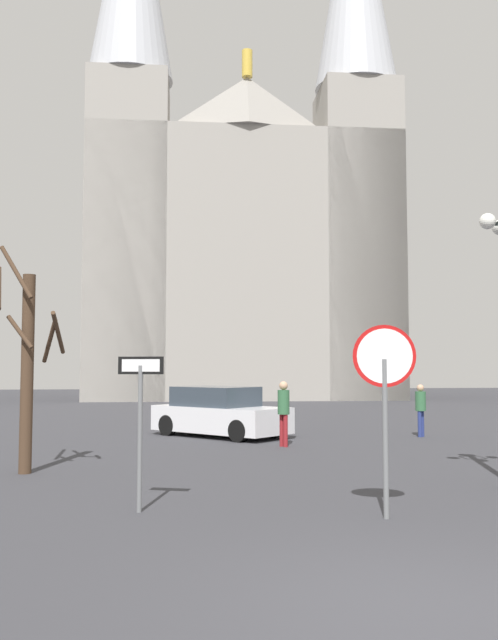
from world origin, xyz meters
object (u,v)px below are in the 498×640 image
at_px(stop_sign, 385,380).
at_px(parked_car_near_white, 219,413).
at_px(pedestrian_walking, 421,405).
at_px(bare_tree, 27,363).
at_px(one_way_arrow_sign, 140,410).
at_px(pedestrian_standing, 284,407).
at_px(cathedral, 242,220).

relative_size(stop_sign, parked_car_near_white, 0.63).
bearing_deg(pedestrian_walking, bare_tree, -150.60).
bearing_deg(one_way_arrow_sign, pedestrian_standing, 66.10).
distance_m(parked_car_near_white, pedestrian_standing, 3.30).
bearing_deg(cathedral, bare_tree, -103.29).
height_order(one_way_arrow_sign, bare_tree, bare_tree).
bearing_deg(parked_car_near_white, one_way_arrow_sign, -100.09).
bearing_deg(pedestrian_standing, stop_sign, -89.64).
distance_m(stop_sign, bare_tree, 7.59).
xyz_separation_m(cathedral, one_way_arrow_sign, (-5.21, -36.37, -11.09)).
relative_size(parked_car_near_white, pedestrian_walking, 2.74).
height_order(parked_car_near_white, pedestrian_walking, pedestrian_walking).
height_order(parked_car_near_white, pedestrian_standing, pedestrian_standing).
bearing_deg(pedestrian_standing, parked_car_near_white, 118.14).
relative_size(one_way_arrow_sign, parked_car_near_white, 0.52).
bearing_deg(pedestrian_standing, pedestrian_walking, 23.77).
distance_m(stop_sign, parked_car_near_white, 11.65).
height_order(one_way_arrow_sign, pedestrian_standing, one_way_arrow_sign).
distance_m(cathedral, pedestrian_standing, 30.88).
bearing_deg(pedestrian_standing, one_way_arrow_sign, -113.90).
bearing_deg(bare_tree, stop_sign, -38.13).
bearing_deg(one_way_arrow_sign, parked_car_near_white, 79.91).
height_order(cathedral, pedestrian_standing, cathedral).
xyz_separation_m(bare_tree, pedestrian_standing, (5.92, 3.90, -1.15)).
xyz_separation_m(stop_sign, pedestrian_walking, (4.55, 10.61, -0.99)).
relative_size(stop_sign, bare_tree, 0.60).
bearing_deg(one_way_arrow_sign, bare_tree, 122.55).
xyz_separation_m(parked_car_near_white, pedestrian_walking, (6.15, -0.86, 0.25)).
relative_size(cathedral, bare_tree, 8.55).
bearing_deg(pedestrian_walking, pedestrian_standing, -156.23).
bearing_deg(stop_sign, one_way_arrow_sign, 166.90).
bearing_deg(one_way_arrow_sign, pedestrian_walking, 50.59).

